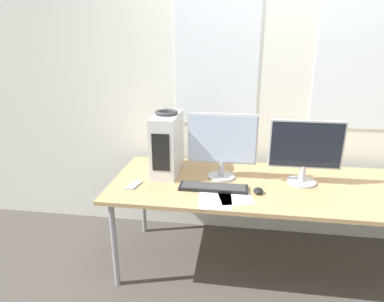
{
  "coord_description": "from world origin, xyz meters",
  "views": [
    {
      "loc": [
        -0.36,
        -1.71,
        1.66
      ],
      "look_at": [
        -0.67,
        0.43,
        0.92
      ],
      "focal_mm": 30.0,
      "sensor_mm": 36.0,
      "label": 1
    }
  ],
  "objects_px": {
    "monitor_right_near": "(305,150)",
    "mouse": "(258,191)",
    "pc_tower": "(167,144)",
    "cell_phone": "(134,185)",
    "headphones": "(166,113)",
    "monitor_main": "(222,144)",
    "keyboard": "(214,187)"
  },
  "relations": [
    {
      "from": "monitor_right_near",
      "to": "mouse",
      "type": "relative_size",
      "value": 6.03
    },
    {
      "from": "pc_tower",
      "to": "cell_phone",
      "type": "relative_size",
      "value": 3.01
    },
    {
      "from": "headphones",
      "to": "monitor_right_near",
      "type": "height_order",
      "value": "headphones"
    },
    {
      "from": "cell_phone",
      "to": "pc_tower",
      "type": "bearing_deg",
      "value": 70.07
    },
    {
      "from": "pc_tower",
      "to": "cell_phone",
      "type": "xyz_separation_m",
      "value": [
        -0.18,
        -0.29,
        -0.22
      ]
    },
    {
      "from": "monitor_main",
      "to": "mouse",
      "type": "height_order",
      "value": "monitor_main"
    },
    {
      "from": "monitor_main",
      "to": "mouse",
      "type": "bearing_deg",
      "value": -41.32
    },
    {
      "from": "monitor_right_near",
      "to": "monitor_main",
      "type": "bearing_deg",
      "value": 178.25
    },
    {
      "from": "headphones",
      "to": "monitor_main",
      "type": "xyz_separation_m",
      "value": [
        0.42,
        -0.06,
        -0.2
      ]
    },
    {
      "from": "headphones",
      "to": "mouse",
      "type": "relative_size",
      "value": 2.06
    },
    {
      "from": "headphones",
      "to": "cell_phone",
      "type": "relative_size",
      "value": 1.13
    },
    {
      "from": "headphones",
      "to": "monitor_main",
      "type": "distance_m",
      "value": 0.47
    },
    {
      "from": "headphones",
      "to": "keyboard",
      "type": "relative_size",
      "value": 0.36
    },
    {
      "from": "monitor_right_near",
      "to": "keyboard",
      "type": "bearing_deg",
      "value": -162.79
    },
    {
      "from": "monitor_right_near",
      "to": "keyboard",
      "type": "relative_size",
      "value": 1.06
    },
    {
      "from": "headphones",
      "to": "mouse",
      "type": "bearing_deg",
      "value": -22.91
    },
    {
      "from": "keyboard",
      "to": "monitor_main",
      "type": "bearing_deg",
      "value": 78.82
    },
    {
      "from": "keyboard",
      "to": "mouse",
      "type": "distance_m",
      "value": 0.3
    },
    {
      "from": "cell_phone",
      "to": "keyboard",
      "type": "bearing_deg",
      "value": 14.54
    },
    {
      "from": "cell_phone",
      "to": "headphones",
      "type": "bearing_deg",
      "value": 70.14
    },
    {
      "from": "headphones",
      "to": "keyboard",
      "type": "height_order",
      "value": "headphones"
    },
    {
      "from": "cell_phone",
      "to": "mouse",
      "type": "bearing_deg",
      "value": 12.28
    },
    {
      "from": "monitor_main",
      "to": "headphones",
      "type": "bearing_deg",
      "value": 172.07
    },
    {
      "from": "headphones",
      "to": "mouse",
      "type": "xyz_separation_m",
      "value": [
        0.68,
        -0.29,
        -0.45
      ]
    },
    {
      "from": "monitor_right_near",
      "to": "cell_phone",
      "type": "bearing_deg",
      "value": -169.6
    },
    {
      "from": "monitor_right_near",
      "to": "cell_phone",
      "type": "xyz_separation_m",
      "value": [
        -1.18,
        -0.22,
        -0.25
      ]
    },
    {
      "from": "monitor_right_near",
      "to": "cell_phone",
      "type": "height_order",
      "value": "monitor_right_near"
    },
    {
      "from": "pc_tower",
      "to": "monitor_right_near",
      "type": "xyz_separation_m",
      "value": [
        1.0,
        -0.08,
        0.03
      ]
    },
    {
      "from": "pc_tower",
      "to": "monitor_right_near",
      "type": "relative_size",
      "value": 0.91
    },
    {
      "from": "monitor_right_near",
      "to": "headphones",
      "type": "bearing_deg",
      "value": 175.63
    },
    {
      "from": "headphones",
      "to": "keyboard",
      "type": "xyz_separation_m",
      "value": [
        0.38,
        -0.27,
        -0.46
      ]
    },
    {
      "from": "headphones",
      "to": "monitor_right_near",
      "type": "bearing_deg",
      "value": -4.37
    }
  ]
}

